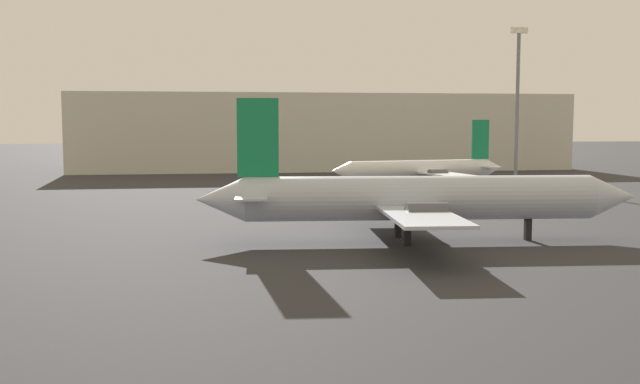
{
  "coord_description": "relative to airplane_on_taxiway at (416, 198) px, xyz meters",
  "views": [
    {
      "loc": [
        -1.24,
        -11.38,
        8.46
      ],
      "look_at": [
        7.2,
        42.96,
        3.28
      ],
      "focal_mm": 41.37,
      "sensor_mm": 36.0,
      "label": 1
    }
  ],
  "objects": [
    {
      "name": "terminal_building",
      "position": [
        6.47,
        84.8,
        3.66
      ],
      "size": [
        88.04,
        22.61,
        13.56
      ],
      "primitive_type": "cube",
      "color": "beige",
      "rests_on": "ground_plane"
    },
    {
      "name": "light_mast_right",
      "position": [
        28.19,
        47.15,
        8.94
      ],
      "size": [
        2.4,
        0.5,
        21.55
      ],
      "color": "slate",
      "rests_on": "ground_plane"
    },
    {
      "name": "airplane_far_left",
      "position": [
        12.47,
        39.87,
        -0.52
      ],
      "size": [
        24.01,
        21.43,
        8.84
      ],
      "rotation": [
        0.0,
        0.0,
        3.32
      ],
      "color": "white",
      "rests_on": "ground_plane"
    },
    {
      "name": "airplane_on_taxiway",
      "position": [
        0.0,
        0.0,
        0.0
      ],
      "size": [
        31.89,
        23.83,
        10.17
      ],
      "rotation": [
        0.0,
        0.0,
        -0.08
      ],
      "color": "#B2BCCC",
      "rests_on": "ground_plane"
    }
  ]
}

